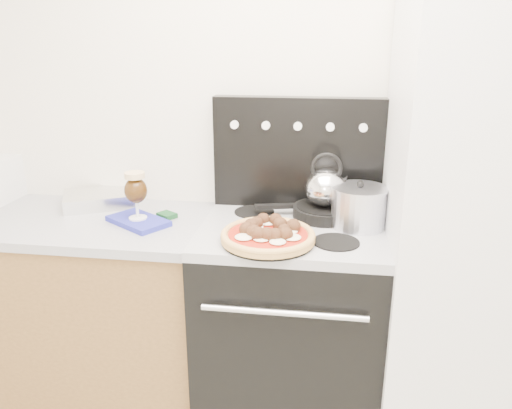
% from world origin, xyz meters
% --- Properties ---
extents(room_shell, '(3.52, 3.01, 2.52)m').
position_xyz_m(room_shell, '(0.00, 0.29, 1.25)').
color(room_shell, beige).
rests_on(room_shell, ground).
extents(base_cabinet, '(1.45, 0.60, 0.86)m').
position_xyz_m(base_cabinet, '(-1.02, 1.20, 0.43)').
color(base_cabinet, brown).
rests_on(base_cabinet, ground).
extents(countertop, '(1.48, 0.63, 0.04)m').
position_xyz_m(countertop, '(-1.02, 1.20, 0.88)').
color(countertop, '#A1A2AA').
rests_on(countertop, base_cabinet).
extents(stove_body, '(0.76, 0.65, 0.88)m').
position_xyz_m(stove_body, '(0.08, 1.18, 0.44)').
color(stove_body, black).
rests_on(stove_body, ground).
extents(cooktop, '(0.76, 0.65, 0.04)m').
position_xyz_m(cooktop, '(0.08, 1.18, 0.90)').
color(cooktop, '#ADADB2').
rests_on(cooktop, stove_body).
extents(backguard, '(0.76, 0.08, 0.50)m').
position_xyz_m(backguard, '(0.08, 1.45, 1.17)').
color(backguard, black).
rests_on(backguard, cooktop).
extents(fridge, '(0.64, 0.68, 1.90)m').
position_xyz_m(fridge, '(0.78, 1.15, 0.95)').
color(fridge, silver).
rests_on(fridge, ground).
extents(foil_sheet, '(0.39, 0.35, 0.06)m').
position_xyz_m(foil_sheet, '(-0.86, 1.38, 0.93)').
color(foil_sheet, white).
rests_on(foil_sheet, countertop).
extents(oven_mitt, '(0.31, 0.28, 0.02)m').
position_xyz_m(oven_mitt, '(-0.59, 1.17, 0.91)').
color(oven_mitt, '#272CA4').
rests_on(oven_mitt, countertop).
extents(beer_glass, '(0.11, 0.11, 0.21)m').
position_xyz_m(beer_glass, '(-0.59, 1.17, 1.03)').
color(beer_glass, '#331D08').
rests_on(beer_glass, oven_mitt).
extents(pizza_pan, '(0.36, 0.36, 0.01)m').
position_xyz_m(pizza_pan, '(0.00, 0.99, 0.93)').
color(pizza_pan, black).
rests_on(pizza_pan, cooktop).
extents(pizza, '(0.41, 0.41, 0.05)m').
position_xyz_m(pizza, '(0.00, 0.99, 0.96)').
color(pizza, tan).
rests_on(pizza, pizza_pan).
extents(skillet, '(0.33, 0.33, 0.05)m').
position_xyz_m(skillet, '(0.21, 1.31, 0.94)').
color(skillet, black).
rests_on(skillet, cooktop).
extents(tea_kettle, '(0.21, 0.21, 0.20)m').
position_xyz_m(tea_kettle, '(0.21, 1.31, 1.07)').
color(tea_kettle, silver).
rests_on(tea_kettle, skillet).
extents(stock_pot, '(0.28, 0.28, 0.16)m').
position_xyz_m(stock_pot, '(0.35, 1.21, 1.00)').
color(stock_pot, silver).
rests_on(stock_pot, cooktop).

